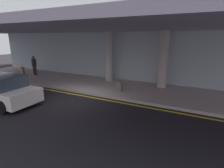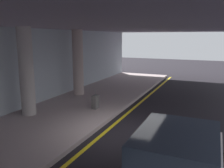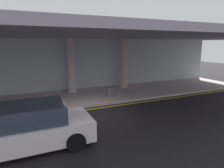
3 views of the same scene
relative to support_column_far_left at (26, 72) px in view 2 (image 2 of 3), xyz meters
name	(u,v)px [view 2 (image 2 of 3)]	position (x,y,z in m)	size (l,w,h in m)	color
ground_plane	(124,134)	(0.00, -4.33, -1.97)	(60.00, 60.00, 0.00)	black
sidewalk	(53,120)	(0.00, -1.23, -1.90)	(26.00, 4.20, 0.15)	#B6A2A1
lane_stripe_yellow	(107,131)	(0.00, -3.64, -1.97)	(26.00, 0.14, 0.01)	yellow
support_column_far_left	(26,72)	(0.00, 0.00, 0.00)	(0.59, 0.59, 3.65)	#AEA5A1
support_column_left_mid	(78,63)	(4.00, 0.00, 0.00)	(0.59, 0.59, 3.65)	#B7A099
ceiling_overhang	(59,22)	(0.00, -1.73, 1.97)	(28.00, 13.20, 0.30)	#998C9F
terminal_back_wall	(8,72)	(0.00, 1.02, -0.07)	(26.00, 0.30, 3.80)	#ADB6C0
suitcase_upright_secondary	(95,102)	(1.88, -2.19, -1.51)	(0.36, 0.22, 0.90)	#5D5A57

